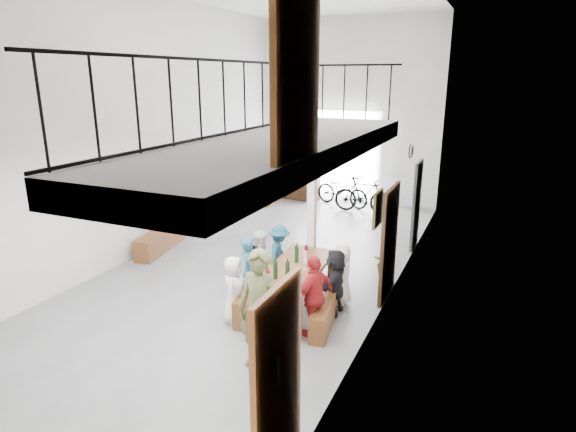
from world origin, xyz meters
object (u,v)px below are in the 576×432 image
at_px(side_bench, 160,240).
at_px(host_standing, 259,311).
at_px(bench_inner, 261,291).
at_px(tasting_table, 296,272).
at_px(serving_counter, 292,183).
at_px(bicycle_near, 342,190).
at_px(oak_barrel, 264,189).

distance_m(side_bench, host_standing, 5.22).
relative_size(bench_inner, host_standing, 1.20).
bearing_deg(bench_inner, host_standing, -73.21).
bearing_deg(tasting_table, serving_counter, 109.95).
xyz_separation_m(tasting_table, bicycle_near, (-1.38, 6.85, -0.23)).
bearing_deg(bench_inner, bicycle_near, 86.41).
xyz_separation_m(bench_inner, host_standing, (0.85, -1.70, 0.61)).
relative_size(bench_inner, bicycle_near, 1.11).
height_order(tasting_table, side_bench, tasting_table).
distance_m(tasting_table, oak_barrel, 6.96).
xyz_separation_m(oak_barrel, bicycle_near, (2.21, 0.89, -0.02)).
bearing_deg(oak_barrel, host_standing, -63.67).
height_order(serving_counter, bicycle_near, serving_counter).
relative_size(tasting_table, host_standing, 1.25).
height_order(bench_inner, bicycle_near, bicycle_near).
bearing_deg(bench_inner, tasting_table, -9.49).
xyz_separation_m(tasting_table, serving_counter, (-3.19, 7.16, -0.22)).
height_order(oak_barrel, host_standing, host_standing).
xyz_separation_m(side_bench, host_standing, (4.14, -3.13, 0.60)).
bearing_deg(side_bench, serving_counter, 82.54).
bearing_deg(host_standing, tasting_table, 99.23).
relative_size(tasting_table, side_bench, 1.24).
relative_size(host_standing, bicycle_near, 0.92).
height_order(oak_barrel, serving_counter, oak_barrel).
xyz_separation_m(oak_barrel, serving_counter, (0.40, 1.20, -0.01)).
relative_size(tasting_table, bench_inner, 1.05).
bearing_deg(side_bench, bicycle_near, 64.71).
bearing_deg(bicycle_near, oak_barrel, 130.06).
relative_size(side_bench, oak_barrel, 1.70).
bearing_deg(tasting_table, oak_barrel, 117.02).
xyz_separation_m(host_standing, bicycle_near, (-1.58, 8.55, -0.36)).
bearing_deg(bicycle_near, serving_counter, 98.40).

